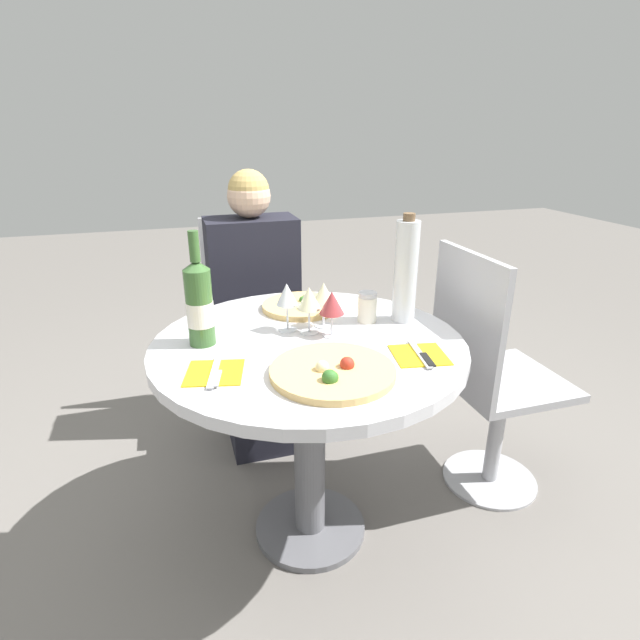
{
  "coord_description": "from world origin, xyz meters",
  "views": [
    {
      "loc": [
        -0.38,
        -1.36,
        1.37
      ],
      "look_at": [
        0.01,
        -0.09,
        0.85
      ],
      "focal_mm": 28.0,
      "sensor_mm": 36.0,
      "label": 1
    }
  ],
  "objects_px": {
    "chair_behind_diner": "(253,325)",
    "tall_carafe": "(406,271)",
    "seated_diner": "(258,326)",
    "chair_empty_side": "(488,381)",
    "wine_bottle": "(199,303)",
    "pizza_large": "(331,371)",
    "dining_table": "(309,381)"
  },
  "relations": [
    {
      "from": "pizza_large",
      "to": "tall_carafe",
      "type": "height_order",
      "value": "tall_carafe"
    },
    {
      "from": "chair_empty_side",
      "to": "tall_carafe",
      "type": "height_order",
      "value": "tall_carafe"
    },
    {
      "from": "dining_table",
      "to": "tall_carafe",
      "type": "xyz_separation_m",
      "value": [
        0.35,
        0.07,
        0.31
      ]
    },
    {
      "from": "pizza_large",
      "to": "tall_carafe",
      "type": "distance_m",
      "value": 0.5
    },
    {
      "from": "chair_empty_side",
      "to": "pizza_large",
      "type": "xyz_separation_m",
      "value": [
        -0.72,
        -0.28,
        0.29
      ]
    },
    {
      "from": "chair_behind_diner",
      "to": "wine_bottle",
      "type": "xyz_separation_m",
      "value": [
        -0.28,
        -0.79,
        0.4
      ]
    },
    {
      "from": "wine_bottle",
      "to": "tall_carafe",
      "type": "xyz_separation_m",
      "value": [
        0.67,
        0.0,
        0.04
      ]
    },
    {
      "from": "chair_empty_side",
      "to": "wine_bottle",
      "type": "distance_m",
      "value": 1.1
    },
    {
      "from": "chair_behind_diner",
      "to": "pizza_large",
      "type": "bearing_deg",
      "value": 91.67
    },
    {
      "from": "dining_table",
      "to": "pizza_large",
      "type": "distance_m",
      "value": 0.28
    },
    {
      "from": "wine_bottle",
      "to": "chair_behind_diner",
      "type": "bearing_deg",
      "value": 70.59
    },
    {
      "from": "dining_table",
      "to": "chair_empty_side",
      "type": "distance_m",
      "value": 0.72
    },
    {
      "from": "chair_empty_side",
      "to": "pizza_large",
      "type": "bearing_deg",
      "value": -68.44
    },
    {
      "from": "chair_behind_diner",
      "to": "seated_diner",
      "type": "xyz_separation_m",
      "value": [
        -0.0,
        -0.16,
        0.06
      ]
    },
    {
      "from": "chair_behind_diner",
      "to": "wine_bottle",
      "type": "relative_size",
      "value": 2.82
    },
    {
      "from": "chair_empty_side",
      "to": "tall_carafe",
      "type": "distance_m",
      "value": 0.57
    },
    {
      "from": "dining_table",
      "to": "chair_behind_diner",
      "type": "xyz_separation_m",
      "value": [
        -0.04,
        0.86,
        -0.14
      ]
    },
    {
      "from": "chair_empty_side",
      "to": "tall_carafe",
      "type": "bearing_deg",
      "value": -94.76
    },
    {
      "from": "wine_bottle",
      "to": "tall_carafe",
      "type": "relative_size",
      "value": 0.96
    },
    {
      "from": "wine_bottle",
      "to": "tall_carafe",
      "type": "bearing_deg",
      "value": 0.0
    },
    {
      "from": "chair_behind_diner",
      "to": "tall_carafe",
      "type": "relative_size",
      "value": 2.7
    },
    {
      "from": "seated_diner",
      "to": "chair_empty_side",
      "type": "distance_m",
      "value": 1.0
    },
    {
      "from": "pizza_large",
      "to": "dining_table",
      "type": "bearing_deg",
      "value": 88.86
    },
    {
      "from": "seated_diner",
      "to": "wine_bottle",
      "type": "xyz_separation_m",
      "value": [
        -0.28,
        -0.63,
        0.35
      ]
    },
    {
      "from": "chair_empty_side",
      "to": "chair_behind_diner",
      "type": "bearing_deg",
      "value": -137.46
    },
    {
      "from": "tall_carafe",
      "to": "pizza_large",
      "type": "bearing_deg",
      "value": -138.97
    },
    {
      "from": "seated_diner",
      "to": "pizza_large",
      "type": "bearing_deg",
      "value": 91.95
    },
    {
      "from": "chair_behind_diner",
      "to": "tall_carafe",
      "type": "height_order",
      "value": "tall_carafe"
    },
    {
      "from": "chair_behind_diner",
      "to": "seated_diner",
      "type": "bearing_deg",
      "value": 90.0
    },
    {
      "from": "chair_empty_side",
      "to": "wine_bottle",
      "type": "xyz_separation_m",
      "value": [
        -1.02,
        0.03,
        0.4
      ]
    },
    {
      "from": "chair_behind_diner",
      "to": "wine_bottle",
      "type": "height_order",
      "value": "wine_bottle"
    },
    {
      "from": "seated_diner",
      "to": "dining_table",
      "type": "bearing_deg",
      "value": 93.0
    }
  ]
}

